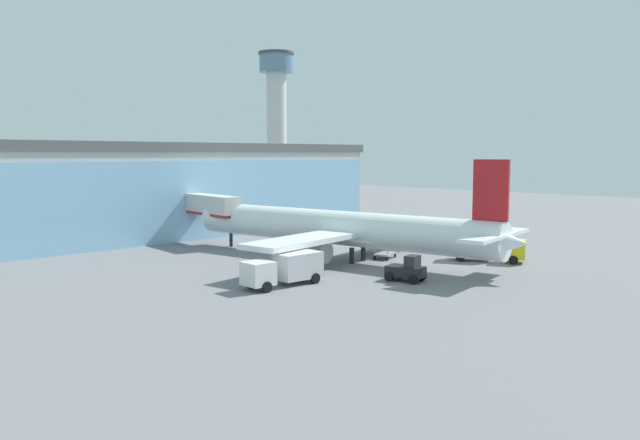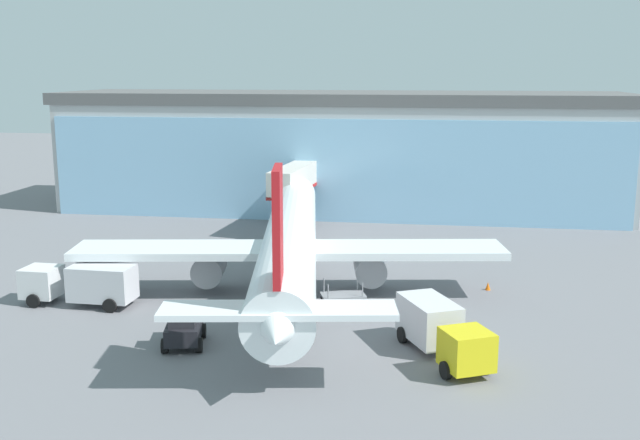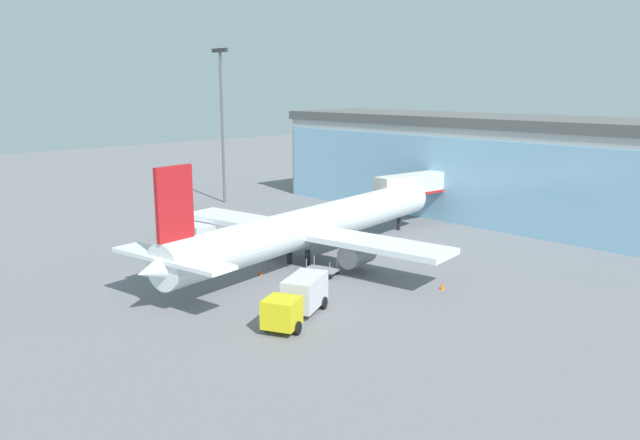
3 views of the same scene
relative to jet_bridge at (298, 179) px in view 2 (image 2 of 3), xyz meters
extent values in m
plane|color=slate|center=(2.83, -24.15, -4.66)|extent=(240.00, 240.00, 0.00)
cube|color=#B2B2B2|center=(2.83, 10.48, 0.97)|extent=(58.34, 15.32, 11.25)
cube|color=#8EC1E4|center=(2.77, 2.89, 0.40)|extent=(57.07, 0.72, 10.13)
cube|color=#5A5A5A|center=(2.83, 10.48, 7.19)|extent=(59.51, 15.63, 1.20)
cube|color=beige|center=(-0.01, -0.11, 0.18)|extent=(3.39, 13.31, 2.40)
cube|color=red|center=(-0.01, -0.11, -0.87)|extent=(3.44, 13.32, 0.30)
cylinder|color=#4C4C51|center=(0.44, 4.81, -2.84)|extent=(0.70, 0.70, 3.64)
cylinder|color=white|center=(2.83, -19.70, -1.29)|extent=(8.97, 36.57, 3.55)
cone|color=white|center=(0.10, -1.68, -1.29)|extent=(3.96, 3.50, 3.55)
cone|color=white|center=(5.56, -37.72, -1.29)|extent=(3.75, 4.43, 3.19)
cube|color=white|center=(3.10, -21.50, -1.64)|extent=(28.96, 8.45, 0.50)
cube|color=white|center=(5.41, -36.73, -0.76)|extent=(11.24, 4.02, 0.30)
cube|color=red|center=(5.34, -36.24, 3.18)|extent=(0.84, 3.22, 5.38)
cylinder|color=gray|center=(-2.35, -21.82, -2.99)|extent=(2.56, 3.48, 2.10)
cylinder|color=gray|center=(8.41, -20.19, -2.99)|extent=(2.56, 3.48, 2.10)
cylinder|color=black|center=(2.20, -22.65, -3.86)|extent=(0.50, 0.50, 1.60)
cylinder|color=black|center=(4.31, -22.33, -3.86)|extent=(0.50, 0.50, 1.60)
cylinder|color=black|center=(0.55, -4.65, -3.86)|extent=(0.40, 0.40, 1.60)
cube|color=silver|center=(-12.36, -25.75, -3.26)|extent=(2.29, 2.29, 1.90)
cube|color=silver|center=(-8.17, -25.93, -3.11)|extent=(4.09, 2.36, 2.20)
cylinder|color=black|center=(-12.41, -26.85, -4.21)|extent=(0.91, 0.34, 0.90)
cylinder|color=black|center=(-12.32, -24.65, -4.21)|extent=(0.91, 0.34, 0.90)
cylinder|color=black|center=(-7.21, -27.07, -4.21)|extent=(0.91, 0.34, 0.90)
cylinder|color=black|center=(-7.12, -24.87, -4.21)|extent=(0.91, 0.34, 0.90)
cube|color=yellow|center=(14.23, -33.92, -3.26)|extent=(2.94, 2.94, 1.90)
cube|color=silver|center=(12.39, -30.14, -3.11)|extent=(3.73, 4.56, 2.20)
cylinder|color=black|center=(15.22, -33.44, -4.21)|extent=(0.66, 0.94, 0.90)
cylinder|color=black|center=(13.24, -34.40, -4.21)|extent=(0.66, 0.94, 0.90)
cylinder|color=black|center=(12.95, -28.76, -4.21)|extent=(0.66, 0.94, 0.90)
cylinder|color=black|center=(10.97, -29.72, -4.21)|extent=(0.66, 0.94, 0.90)
cube|color=gray|center=(6.91, -23.08, -4.14)|extent=(3.16, 2.41, 0.16)
cylinder|color=black|center=(6.08, -24.12, -4.44)|extent=(0.46, 0.25, 0.44)
cylinder|color=gray|center=(6.08, -24.12, -3.61)|extent=(0.08, 0.08, 0.90)
cylinder|color=black|center=(5.62, -22.76, -4.44)|extent=(0.46, 0.25, 0.44)
cylinder|color=gray|center=(5.62, -22.76, -3.61)|extent=(0.08, 0.08, 0.90)
cylinder|color=black|center=(8.20, -23.41, -4.44)|extent=(0.46, 0.25, 0.44)
cylinder|color=gray|center=(8.20, -23.41, -3.61)|extent=(0.08, 0.08, 0.90)
cylinder|color=black|center=(7.74, -22.04, -4.44)|extent=(0.46, 0.25, 0.44)
cylinder|color=gray|center=(7.74, -22.04, -3.61)|extent=(0.08, 0.08, 0.90)
cube|color=black|center=(-0.86, -31.79, -3.81)|extent=(2.42, 3.50, 0.90)
cube|color=#26262B|center=(-0.73, -32.41, -2.86)|extent=(1.57, 1.26, 1.00)
cylinder|color=black|center=(-1.97, -30.88, -4.26)|extent=(0.51, 0.85, 0.80)
cylinder|color=black|center=(-0.21, -30.51, -4.26)|extent=(0.51, 0.85, 0.80)
cylinder|color=black|center=(-1.52, -33.07, -4.26)|extent=(0.51, 0.85, 0.80)
cylinder|color=black|center=(0.25, -32.70, -4.26)|extent=(0.51, 0.85, 0.80)
cone|color=orange|center=(3.19, -26.85, -4.39)|extent=(0.36, 0.36, 0.55)
cone|color=orange|center=(16.42, -18.80, -4.39)|extent=(0.36, 0.36, 0.55)
camera|label=1|loc=(-43.57, -64.52, 6.34)|focal=35.00mm
camera|label=2|loc=(12.04, -69.21, 10.23)|focal=42.00mm
camera|label=3|loc=(43.91, -59.21, 11.33)|focal=35.00mm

